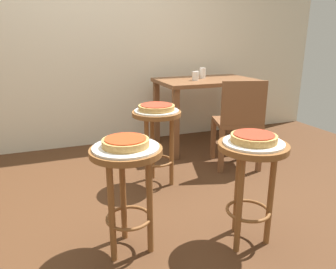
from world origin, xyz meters
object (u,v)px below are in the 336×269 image
object	(u,v)px
pizza_middle	(126,142)
condiment_shaker	(197,75)
serving_plate_leftside	(157,111)
stool_foreground	(251,170)
serving_plate_middle	(126,147)
stool_leftside	(157,130)
dining_table	(206,90)
cup_near_edge	(195,76)
wooden_chair	(239,120)
stool_middle	(127,176)
cup_far_edge	(202,73)
serving_plate_foreground	(253,143)
pizza_foreground	(254,138)
pizza_leftside	(157,107)

from	to	relation	value
pizza_middle	condiment_shaker	distance (m)	2.05
serving_plate_leftside	condiment_shaker	size ratio (longest dim) A/B	4.19
stool_foreground	pizza_middle	distance (m)	0.74
serving_plate_middle	condiment_shaker	bearing A→B (deg)	53.34
stool_leftside	dining_table	bearing A→B (deg)	42.41
cup_near_edge	wooden_chair	distance (m)	0.75
stool_middle	wooden_chair	world-z (taller)	wooden_chair
stool_leftside	wooden_chair	world-z (taller)	wooden_chair
serving_plate_leftside	cup_far_edge	world-z (taller)	cup_far_edge
cup_near_edge	serving_plate_foreground	bearing A→B (deg)	-104.86
stool_foreground	pizza_foreground	xyz separation A→B (m)	(0.00, -0.00, 0.19)
dining_table	cup_far_edge	world-z (taller)	cup_far_edge
serving_plate_leftside	dining_table	world-z (taller)	dining_table
stool_foreground	wooden_chair	distance (m)	1.19
serving_plate_middle	condiment_shaker	size ratio (longest dim) A/B	4.27
stool_foreground	cup_far_edge	world-z (taller)	cup_far_edge
pizza_foreground	cup_near_edge	distance (m)	1.76
pizza_foreground	serving_plate_leftside	size ratio (longest dim) A/B	0.73
serving_plate_middle	stool_foreground	bearing A→B (deg)	-14.59
cup_near_edge	pizza_leftside	bearing A→B (deg)	-133.59
serving_plate_leftside	cup_far_edge	bearing A→B (deg)	45.76
stool_foreground	stool_leftside	distance (m)	0.99
serving_plate_leftside	pizza_middle	bearing A→B (deg)	-119.72
serving_plate_foreground	dining_table	size ratio (longest dim) A/B	0.32
stool_leftside	pizza_leftside	distance (m)	0.19
serving_plate_middle	pizza_leftside	distance (m)	0.90
cup_far_edge	wooden_chair	bearing A→B (deg)	-91.19
stool_foreground	cup_near_edge	bearing A→B (deg)	75.14
stool_leftside	cup_far_edge	size ratio (longest dim) A/B	5.57
pizza_foreground	cup_far_edge	world-z (taller)	cup_far_edge
pizza_leftside	cup_far_edge	size ratio (longest dim) A/B	2.56
cup_far_edge	wooden_chair	world-z (taller)	cup_far_edge
stool_foreground	condiment_shaker	distance (m)	1.93
cup_near_edge	cup_far_edge	xyz separation A→B (m)	(0.16, 0.15, 0.01)
stool_foreground	serving_plate_middle	size ratio (longest dim) A/B	1.76
cup_near_edge	pizza_foreground	bearing A→B (deg)	-104.86
serving_plate_leftside	cup_near_edge	xyz separation A→B (m)	(0.69, 0.73, 0.17)
dining_table	condiment_shaker	distance (m)	0.20
wooden_chair	cup_near_edge	bearing A→B (deg)	102.32
stool_middle	stool_leftside	distance (m)	0.90
stool_foreground	cup_near_edge	world-z (taller)	cup_near_edge
condiment_shaker	stool_middle	bearing A→B (deg)	-126.66
stool_foreground	stool_leftside	xyz separation A→B (m)	(-0.24, 0.96, 0.00)
pizza_foreground	stool_leftside	xyz separation A→B (m)	(-0.24, 0.96, -0.19)
dining_table	stool_middle	bearing A→B (deg)	-129.77
stool_foreground	serving_plate_middle	distance (m)	0.73
serving_plate_foreground	wooden_chair	xyz separation A→B (m)	(0.59, 1.04, -0.18)
pizza_middle	wooden_chair	world-z (taller)	wooden_chair
serving_plate_foreground	serving_plate_leftside	xyz separation A→B (m)	(-0.24, 0.96, 0.00)
cup_near_edge	wooden_chair	xyz separation A→B (m)	(0.14, -0.65, -0.35)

